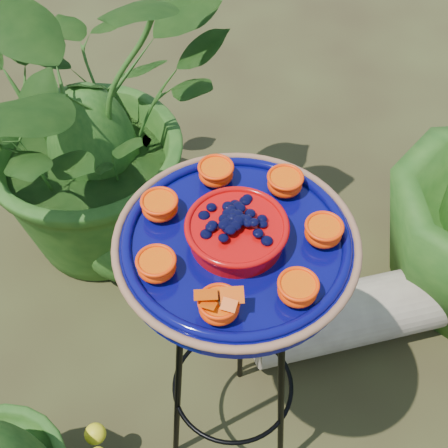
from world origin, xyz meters
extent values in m
plane|color=black|center=(0.00, 0.00, 0.00)|extent=(20.00, 20.00, 0.00)
torus|color=black|center=(-0.12, -0.01, 0.81)|extent=(0.26, 0.26, 0.01)
torus|color=black|center=(-0.12, -0.01, 0.28)|extent=(0.33, 0.33, 0.01)
cylinder|color=black|center=(-0.10, 0.13, 0.41)|extent=(0.02, 0.08, 0.81)
cylinder|color=black|center=(-0.24, -0.06, 0.41)|extent=(0.08, 0.04, 0.81)
cylinder|color=black|center=(-0.01, -0.09, 0.41)|extent=(0.07, 0.06, 0.81)
cylinder|color=#06074F|center=(-0.12, -0.01, 0.84)|extent=(0.47, 0.47, 0.04)
torus|color=#8E5F40|center=(-0.12, -0.01, 0.86)|extent=(0.44, 0.44, 0.01)
torus|color=#06074F|center=(-0.12, -0.01, 0.86)|extent=(0.40, 0.40, 0.02)
cylinder|color=#BC0707|center=(-0.12, -0.01, 0.88)|extent=(0.18, 0.18, 0.04)
torus|color=#BC0707|center=(-0.12, -0.01, 0.90)|extent=(0.18, 0.18, 0.01)
ellipsoid|color=black|center=(-0.12, -0.01, 0.91)|extent=(0.14, 0.14, 0.03)
ellipsoid|color=#FF3902|center=(0.03, 0.00, 0.88)|extent=(0.06, 0.06, 0.03)
cylinder|color=orange|center=(0.03, 0.00, 0.89)|extent=(0.06, 0.06, 0.01)
ellipsoid|color=#FF3902|center=(-0.03, 0.12, 0.88)|extent=(0.06, 0.06, 0.03)
cylinder|color=orange|center=(-0.03, 0.12, 0.89)|extent=(0.06, 0.06, 0.01)
ellipsoid|color=#FF3902|center=(-0.16, 0.14, 0.88)|extent=(0.06, 0.06, 0.03)
cylinder|color=orange|center=(-0.16, 0.14, 0.89)|extent=(0.06, 0.06, 0.01)
ellipsoid|color=#FF3902|center=(-0.26, 0.05, 0.88)|extent=(0.06, 0.06, 0.03)
cylinder|color=orange|center=(-0.26, 0.05, 0.89)|extent=(0.06, 0.06, 0.01)
ellipsoid|color=#FF3902|center=(-0.25, -0.08, 0.88)|extent=(0.06, 0.06, 0.03)
cylinder|color=orange|center=(-0.25, -0.08, 0.89)|extent=(0.06, 0.06, 0.01)
ellipsoid|color=#FF3902|center=(-0.14, -0.15, 0.88)|extent=(0.06, 0.06, 0.03)
cylinder|color=orange|center=(-0.14, -0.15, 0.89)|extent=(0.06, 0.06, 0.01)
ellipsoid|color=#FF3902|center=(-0.02, -0.12, 0.88)|extent=(0.06, 0.06, 0.03)
cylinder|color=orange|center=(-0.02, -0.12, 0.89)|extent=(0.06, 0.06, 0.01)
cylinder|color=black|center=(-0.14, -0.15, 0.90)|extent=(0.01, 0.03, 0.00)
cube|color=#FF5F05|center=(-0.17, -0.15, 0.91)|extent=(0.04, 0.03, 0.01)
cube|color=#FF5F05|center=(-0.12, -0.15, 0.91)|extent=(0.04, 0.03, 0.01)
cylinder|color=tan|center=(0.23, 0.31, 0.10)|extent=(0.63, 0.35, 0.20)
imported|color=#1A4412|center=(-0.56, 0.73, 0.51)|extent=(1.21, 1.21, 1.02)
camera|label=1|loc=(-0.13, -0.67, 1.72)|focal=50.00mm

